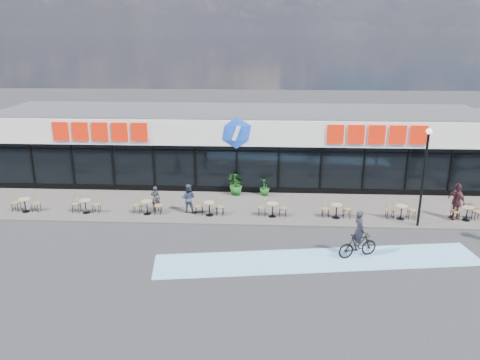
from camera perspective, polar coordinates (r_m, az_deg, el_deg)
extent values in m
plane|color=#28282B|center=(21.94, -1.46, -7.68)|extent=(120.00, 120.00, 0.00)
cube|color=#5E5853|center=(26.05, -0.71, -3.34)|extent=(44.00, 5.00, 0.10)
cube|color=#7AB4E7|center=(20.67, 9.49, -9.59)|extent=(14.17, 4.13, 0.01)
cube|color=black|center=(30.83, -0.06, 2.84)|extent=(30.00, 6.00, 3.00)
cube|color=white|center=(30.19, -0.08, 6.90)|extent=(30.60, 6.30, 1.50)
cube|color=#47474C|center=(30.20, -0.07, 8.45)|extent=(30.60, 6.30, 0.10)
cube|color=#0D2092|center=(27.51, -0.40, 4.35)|extent=(30.60, 0.08, 0.18)
cube|color=black|center=(27.62, -0.40, 3.54)|extent=(30.00, 0.06, 0.08)
cube|color=black|center=(28.32, -0.39, -1.26)|extent=(30.00, 0.10, 0.40)
cube|color=red|center=(28.70, -16.68, 5.69)|extent=(5.63, 0.18, 1.10)
cube|color=red|center=(27.80, 16.33, 5.35)|extent=(5.63, 0.18, 1.10)
ellipsoid|color=blue|center=(27.09, -0.44, 5.76)|extent=(1.90, 0.24, 1.90)
cylinder|color=black|center=(31.23, -23.95, 1.48)|extent=(0.10, 0.10, 3.00)
cylinder|color=black|center=(30.19, -19.71, 1.46)|extent=(0.10, 0.10, 3.00)
cylinder|color=black|center=(29.32, -15.19, 1.43)|extent=(0.10, 0.10, 3.00)
cylinder|color=black|center=(28.64, -10.43, 1.38)|extent=(0.10, 0.10, 3.00)
cylinder|color=black|center=(28.17, -5.48, 1.32)|extent=(0.10, 0.10, 3.00)
cylinder|color=black|center=(27.92, -0.39, 1.25)|extent=(0.10, 0.10, 3.00)
cylinder|color=black|center=(27.89, 4.74, 1.17)|extent=(0.10, 0.10, 3.00)
cylinder|color=black|center=(28.08, 9.85, 1.08)|extent=(0.10, 0.10, 3.00)
cylinder|color=black|center=(28.49, 14.84, 0.99)|extent=(0.10, 0.10, 3.00)
cylinder|color=black|center=(29.12, 19.66, 0.89)|extent=(0.10, 0.10, 3.00)
cylinder|color=black|center=(29.93, 24.25, 0.79)|extent=(0.10, 0.10, 3.00)
cylinder|color=black|center=(24.40, 21.40, -0.11)|extent=(0.12, 0.12, 4.71)
sphere|color=#FFF2CC|center=(23.81, 22.06, 5.52)|extent=(0.28, 0.28, 0.28)
cylinder|color=tan|center=(27.57, -24.82, -2.14)|extent=(0.60, 0.60, 0.04)
cylinder|color=black|center=(27.68, -24.73, -2.82)|extent=(0.06, 0.06, 0.70)
cylinder|color=black|center=(27.80, -24.63, -3.52)|extent=(0.40, 0.40, 0.02)
cylinder|color=tan|center=(26.20, -18.37, -2.37)|extent=(0.60, 0.60, 0.04)
cylinder|color=black|center=(26.31, -18.30, -3.08)|extent=(0.06, 0.06, 0.70)
cylinder|color=black|center=(26.44, -18.22, -3.81)|extent=(0.40, 0.40, 0.02)
cylinder|color=tan|center=(25.19, -11.31, -2.58)|extent=(0.60, 0.60, 0.04)
cylinder|color=black|center=(25.31, -11.26, -3.32)|extent=(0.06, 0.06, 0.70)
cylinder|color=black|center=(25.44, -11.21, -4.08)|extent=(0.40, 0.40, 0.02)
cylinder|color=tan|center=(24.59, -3.78, -2.77)|extent=(0.60, 0.60, 0.04)
cylinder|color=black|center=(24.72, -3.76, -3.53)|extent=(0.06, 0.06, 0.70)
cylinder|color=black|center=(24.85, -3.74, -4.30)|extent=(0.40, 0.40, 0.02)
cylinder|color=tan|center=(24.44, 3.99, -2.91)|extent=(0.60, 0.60, 0.04)
cylinder|color=black|center=(24.56, 3.97, -3.67)|extent=(0.06, 0.06, 0.70)
cylinder|color=black|center=(24.69, 3.95, -4.45)|extent=(0.40, 0.40, 0.02)
cylinder|color=tan|center=(24.73, 11.71, -2.99)|extent=(0.60, 0.60, 0.04)
cylinder|color=black|center=(24.85, 11.66, -3.75)|extent=(0.06, 0.06, 0.70)
cylinder|color=black|center=(24.98, 11.61, -4.52)|extent=(0.40, 0.40, 0.02)
cylinder|color=tan|center=(25.45, 19.13, -3.03)|extent=(0.60, 0.60, 0.04)
cylinder|color=black|center=(25.57, 19.05, -3.76)|extent=(0.06, 0.06, 0.70)
cylinder|color=black|center=(25.70, 18.97, -4.51)|extent=(0.40, 0.40, 0.02)
cylinder|color=tan|center=(26.58, 26.02, -3.01)|extent=(0.60, 0.60, 0.04)
cylinder|color=black|center=(26.69, 25.92, -3.72)|extent=(0.06, 0.06, 0.70)
cylinder|color=black|center=(26.82, 25.82, -4.43)|extent=(0.40, 0.40, 0.02)
imported|color=#265518|center=(27.75, -0.48, -0.71)|extent=(1.18, 1.24, 1.07)
imported|color=#18541C|center=(27.68, -0.51, -0.47)|extent=(0.97, 0.97, 1.34)
imported|color=#164D17|center=(27.67, 3.01, -0.84)|extent=(0.82, 0.82, 1.03)
imported|color=black|center=(25.64, -10.26, -2.21)|extent=(0.53, 0.37, 1.39)
imported|color=#323C4F|center=(25.10, -6.30, -2.22)|extent=(0.84, 0.68, 1.59)
imported|color=#552B2E|center=(26.49, 24.85, -2.35)|extent=(0.84, 1.23, 1.93)
imported|color=black|center=(21.06, 14.17, -7.71)|extent=(1.91, 1.14, 1.11)
imported|color=#24222B|center=(20.76, 14.32, -5.85)|extent=(0.60, 0.72, 1.70)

